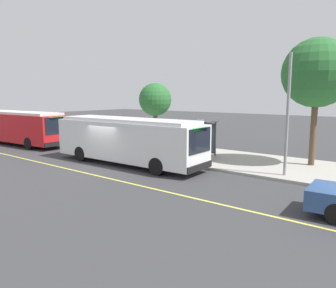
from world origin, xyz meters
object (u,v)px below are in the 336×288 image
at_px(transit_bus_second, 17,126).
at_px(pedestrian_commuter, 167,141).
at_px(transit_bus_main, 128,139).
at_px(route_sign_post, 200,135).
at_px(waiting_bench, 197,148).

height_order(transit_bus_second, pedestrian_commuter, transit_bus_second).
relative_size(transit_bus_main, route_sign_post, 3.88).
height_order(waiting_bench, route_sign_post, route_sign_post).
bearing_deg(waiting_bench, transit_bus_main, -113.68).
bearing_deg(waiting_bench, pedestrian_commuter, -150.37).
bearing_deg(pedestrian_commuter, waiting_bench, 29.63).
distance_m(transit_bus_second, waiting_bench, 16.90).
bearing_deg(transit_bus_second, waiting_bench, 16.45).
relative_size(transit_bus_second, waiting_bench, 7.29).
bearing_deg(pedestrian_commuter, route_sign_post, -19.96).
distance_m(transit_bus_second, route_sign_post, 18.12).
xyz_separation_m(transit_bus_second, waiting_bench, (16.18, 4.78, -0.98)).
xyz_separation_m(transit_bus_second, route_sign_post, (17.96, 2.39, 0.34)).
relative_size(transit_bus_main, transit_bus_second, 0.93).
bearing_deg(transit_bus_main, transit_bus_second, 179.83).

